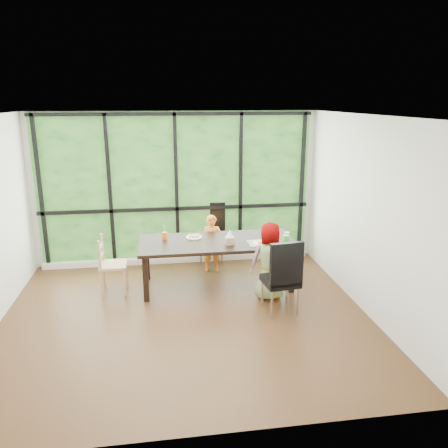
{
  "coord_description": "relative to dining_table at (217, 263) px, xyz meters",
  "views": [
    {
      "loc": [
        -0.29,
        -5.5,
        2.9
      ],
      "look_at": [
        0.66,
        0.91,
        1.05
      ],
      "focal_mm": 35.29,
      "sensor_mm": 36.0,
      "label": 1
    }
  ],
  "objects": [
    {
      "name": "foliage_backdrop",
      "position": [
        -0.56,
        1.22,
        0.98
      ],
      "size": [
        4.8,
        0.02,
        2.65
      ],
      "primitive_type": "cube",
      "color": "#1A4517",
      "rests_on": "back_wall"
    },
    {
      "name": "tissue_box",
      "position": [
        0.18,
        -0.18,
        0.43
      ],
      "size": [
        0.13,
        0.13,
        0.11
      ],
      "primitive_type": "cube",
      "color": "tan",
      "rests_on": "dining_table"
    },
    {
      "name": "chair_interior_leather",
      "position": [
        0.75,
        -1.02,
        0.17
      ],
      "size": [
        0.51,
        0.51,
        1.08
      ],
      "primitive_type": "cube",
      "rotation": [
        0.0,
        0.0,
        3.26
      ],
      "color": "black",
      "rests_on": "ground"
    },
    {
      "name": "orange_cup",
      "position": [
        -0.81,
        0.2,
        0.43
      ],
      "size": [
        0.08,
        0.08,
        0.12
      ],
      "primitive_type": "cylinder",
      "color": "orange",
      "rests_on": "dining_table"
    },
    {
      "name": "child_toddler",
      "position": [
        0.0,
        0.62,
        0.12
      ],
      "size": [
        0.4,
        0.29,
        1.0
      ],
      "primitive_type": "imported",
      "rotation": [
        0.0,
        0.0,
        -0.15
      ],
      "color": "orange",
      "rests_on": "ground"
    },
    {
      "name": "window_mullions",
      "position": [
        -0.56,
        1.18,
        0.98
      ],
      "size": [
        4.8,
        0.06,
        2.65
      ],
      "primitive_type": null,
      "color": "black",
      "rests_on": "back_wall"
    },
    {
      "name": "chair_end_beech",
      "position": [
        -1.6,
        -0.03,
        0.08
      ],
      "size": [
        0.4,
        0.42,
        0.9
      ],
      "primitive_type": "cube",
      "rotation": [
        0.0,
        0.0,
        1.57
      ],
      "color": "tan",
      "rests_on": "ground"
    },
    {
      "name": "back_wall",
      "position": [
        -0.56,
        1.24,
        0.98
      ],
      "size": [
        5.0,
        0.0,
        5.0
      ],
      "primitive_type": "plane",
      "rotation": [
        1.57,
        0.0,
        0.0
      ],
      "color": "silver",
      "rests_on": "ground"
    },
    {
      "name": "straw_pink",
      "position": [
        1.03,
        -0.29,
        0.55
      ],
      "size": [
        0.01,
        0.04,
        0.2
      ],
      "primitive_type": "cylinder",
      "rotation": [
        0.14,
        0.0,
        0.0
      ],
      "color": "pink",
      "rests_on": "green_cup"
    },
    {
      "name": "dining_table",
      "position": [
        0.0,
        0.0,
        0.0
      ],
      "size": [
        2.47,
        1.17,
        0.75
      ],
      "primitive_type": "cube",
      "rotation": [
        0.0,
        0.0,
        -0.06
      ],
      "color": "black",
      "rests_on": "ground"
    },
    {
      "name": "crepe_rolls_far",
      "position": [
        -0.34,
        0.22,
        0.41
      ],
      "size": [
        0.2,
        0.12,
        0.04
      ],
      "primitive_type": null,
      "color": "tan",
      "rests_on": "plate_far"
    },
    {
      "name": "tissue",
      "position": [
        0.18,
        -0.18,
        0.54
      ],
      "size": [
        0.12,
        0.12,
        0.11
      ],
      "primitive_type": "cone",
      "color": "white",
      "rests_on": "tissue_box"
    },
    {
      "name": "plate_far",
      "position": [
        -0.34,
        0.22,
        0.38
      ],
      "size": [
        0.26,
        0.26,
        0.02
      ],
      "primitive_type": "cylinder",
      "color": "white",
      "rests_on": "dining_table"
    },
    {
      "name": "ground",
      "position": [
        -0.56,
        -1.01,
        -0.38
      ],
      "size": [
        5.0,
        5.0,
        0.0
      ],
      "primitive_type": "plane",
      "color": "black",
      "rests_on": "ground"
    },
    {
      "name": "plate_near",
      "position": [
        0.64,
        -0.23,
        0.38
      ],
      "size": [
        0.23,
        0.23,
        0.01
      ],
      "primitive_type": "cylinder",
      "color": "white",
      "rests_on": "dining_table"
    },
    {
      "name": "window_sill",
      "position": [
        -0.56,
        1.14,
        -0.33
      ],
      "size": [
        4.8,
        0.12,
        0.1
      ],
      "primitive_type": "cube",
      "color": "silver",
      "rests_on": "ground"
    },
    {
      "name": "green_cup",
      "position": [
        1.03,
        -0.29,
        0.44
      ],
      "size": [
        0.08,
        0.08,
        0.13
      ],
      "primitive_type": "cylinder",
      "color": "#43D432",
      "rests_on": "dining_table"
    },
    {
      "name": "crepe_rolls_near",
      "position": [
        0.64,
        -0.23,
        0.41
      ],
      "size": [
        0.1,
        0.12,
        0.04
      ],
      "primitive_type": null,
      "color": "tan",
      "rests_on": "plate_near"
    },
    {
      "name": "child_older",
      "position": [
        0.71,
        -0.58,
        0.21
      ],
      "size": [
        0.59,
        0.4,
        1.18
      ],
      "primitive_type": "imported",
      "rotation": [
        0.0,
        0.0,
        3.09
      ],
      "color": "gray",
      "rests_on": "ground"
    },
    {
      "name": "straw_white",
      "position": [
        -0.81,
        0.2,
        0.53
      ],
      "size": [
        0.01,
        0.04,
        0.2
      ],
      "primitive_type": "cylinder",
      "rotation": [
        0.14,
        0.0,
        0.0
      ],
      "color": "white",
      "rests_on": "orange_cup"
    },
    {
      "name": "chair_window_leather",
      "position": [
        0.05,
        1.06,
        0.17
      ],
      "size": [
        0.54,
        0.54,
        1.08
      ],
      "primitive_type": "cube",
      "rotation": [
        0.0,
        0.0,
        -0.19
      ],
      "color": "black",
      "rests_on": "ground"
    },
    {
      "name": "white_mug",
      "position": [
        1.14,
        0.04,
        0.41
      ],
      "size": [
        0.08,
        0.08,
        0.08
      ],
      "primitive_type": "cylinder",
      "color": "white",
      "rests_on": "dining_table"
    },
    {
      "name": "placemat",
      "position": [
        0.69,
        -0.21,
        0.38
      ],
      "size": [
        0.45,
        0.33,
        0.01
      ],
      "primitive_type": "cube",
      "color": "tan",
      "rests_on": "dining_table"
    }
  ]
}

